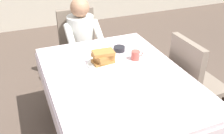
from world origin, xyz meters
The scene contains 13 objects.
dining_table_main centered at (0.00, 0.00, 0.65)m, with size 1.12×1.52×0.74m.
chair_diner centered at (-0.01, 1.17, 0.53)m, with size 0.44×0.45×0.93m.
diner_person centered at (-0.01, 1.01, 0.67)m, with size 0.40×0.43×1.12m.
chair_right_side centered at (0.77, 0.00, 0.53)m, with size 0.45×0.44×0.93m.
plate_breakfast centered at (-0.04, 0.22, 0.75)m, with size 0.28×0.28×0.02m, color white.
breakfast_stack centered at (-0.04, 0.22, 0.81)m, with size 0.20×0.18×0.11m.
cup_coffee centered at (0.26, 0.19, 0.78)m, with size 0.11×0.08×0.08m.
bowl_butter centered at (0.19, 0.41, 0.76)m, with size 0.11×0.11×0.04m, color black.
syrup_pitcher centered at (-0.34, 0.31, 0.78)m, with size 0.08×0.08×0.07m.
fork_left_of_plate centered at (-0.23, 0.20, 0.74)m, with size 0.18×0.01×0.01m, color silver.
knife_right_of_plate centered at (0.15, 0.20, 0.74)m, with size 0.20×0.01×0.01m, color silver.
spoon_near_edge centered at (-0.07, -0.07, 0.74)m, with size 0.15×0.01×0.01m, color silver.
napkin_folded centered at (-0.35, 0.11, 0.74)m, with size 0.17×0.12×0.01m, color white.
Camera 1 is at (-0.70, -1.61, 1.83)m, focal length 40.97 mm.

